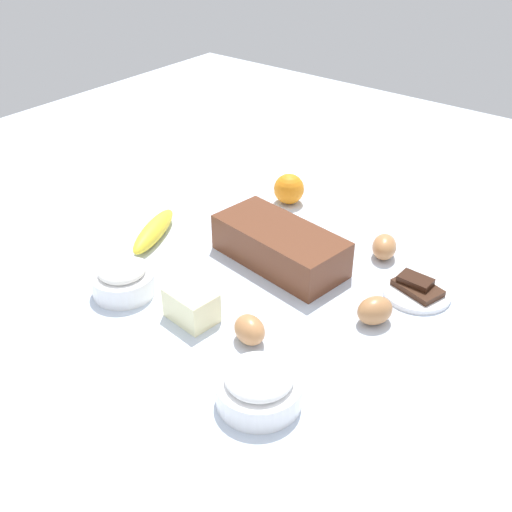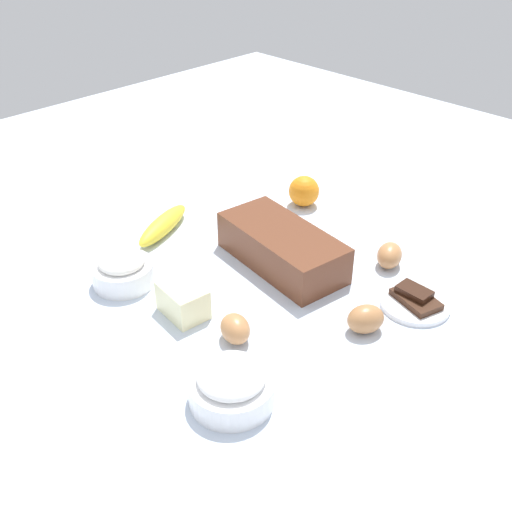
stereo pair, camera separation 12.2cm
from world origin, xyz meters
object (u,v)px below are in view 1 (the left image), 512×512
Objects in this scene: butter_block at (191,305)px; egg_loose at (384,247)px; loaf_pan at (280,245)px; sugar_bowl at (259,386)px; flour_bowl at (123,279)px; egg_near_butter at (375,310)px; chocolate_plate at (417,290)px; orange_fruit at (289,189)px; egg_beside_bowl at (250,330)px; banana at (154,231)px.

butter_block reaches higher than egg_loose.
sugar_bowl is at bearing 129.71° from loaf_pan.
egg_near_butter is at bearing -152.74° from flour_bowl.
egg_near_butter is 0.13m from chocolate_plate.
flour_bowl reaches higher than chocolate_plate.
flour_bowl is 0.93× the size of chocolate_plate.
orange_fruit reaches higher than flour_bowl.
sugar_bowl is (-0.38, 0.06, 0.00)m from flour_bowl.
egg_beside_bowl is at bearing 122.65° from loaf_pan.
sugar_bowl is 2.08× the size of egg_beside_bowl.
egg_near_butter is (-0.42, -0.22, -0.01)m from flour_bowl.
egg_near_butter is at bearing 79.26° from chocolate_plate.
egg_beside_bowl is at bearing 61.20° from chocolate_plate.
chocolate_plate is at bearing -100.74° from egg_near_butter.
butter_block reaches higher than banana.
egg_beside_bowl is (0.10, -0.10, -0.01)m from sugar_bowl.
egg_beside_bowl is at bearing -172.19° from flour_bowl.
egg_near_butter is (-0.27, -0.20, -0.00)m from butter_block.
loaf_pan is 0.26m from egg_beside_bowl.
butter_block is at bearing -172.20° from flour_bowl.
chocolate_plate is at bearing -157.26° from loaf_pan.
egg_beside_bowl and egg_loose have the same top height.
orange_fruit is (-0.03, -0.50, 0.01)m from flour_bowl.
egg_beside_bowl is 0.35m from chocolate_plate.
butter_block is 1.39× the size of egg_beside_bowl.
flour_bowl is at bearing 119.69° from banana.
loaf_pan is 0.29m from banana.
loaf_pan reaches higher than banana.
egg_loose is at bearing -97.98° from egg_beside_bowl.
egg_loose reaches higher than chocolate_plate.
flour_bowl is 0.20m from banana.
orange_fruit is at bearing -50.45° from loaf_pan.
sugar_bowl is 0.29m from egg_near_butter.
butter_block is at bearing -20.98° from sugar_bowl.
banana is at bearing 67.43° from orange_fruit.
loaf_pan is 0.39m from sugar_bowl.
sugar_bowl is (-0.21, 0.33, -0.01)m from loaf_pan.
chocolate_plate is at bearing 145.45° from egg_loose.
orange_fruit is at bearing -93.94° from flour_bowl.
flour_bowl is at bearing 65.45° from loaf_pan.
banana is (0.27, 0.10, -0.02)m from loaf_pan.
flour_bowl is 0.90× the size of sugar_bowl.
loaf_pan is 4.34× the size of egg_near_butter.
egg_beside_bowl is (-0.11, 0.23, -0.02)m from loaf_pan.
flour_bowl reaches higher than butter_block.
sugar_bowl is at bearing 170.60° from flour_bowl.
egg_near_butter is at bearing -98.96° from sugar_bowl.
banana is 0.35m from orange_fruit.
banana is (0.48, -0.24, -0.01)m from sugar_bowl.
banana is 2.72× the size of egg_loose.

